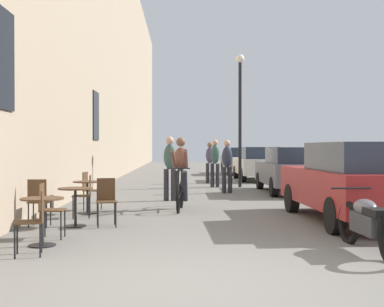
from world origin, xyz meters
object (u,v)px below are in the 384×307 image
object	(u,v)px
pedestrian_furthest	(210,160)
parked_car_fourth	(240,160)
pedestrian_far	(215,160)
cafe_chair_mid_toward_wall	(106,198)
pedestrian_mid	(227,163)
parked_car_nearest	(354,181)
cafe_chair_mid_toward_street	(39,199)
parked_motorcycle	(369,224)
street_lamp	(240,103)
parked_car_second	(291,169)
cafe_chair_near_toward_wall	(34,218)
cafe_table_far	(87,190)
cafe_chair_far_toward_wall	(89,188)
cafe_chair_near_toward_street	(48,206)
cafe_chair_far_toward_street	(85,193)
cyclist_on_bicycle	(180,175)
cafe_table_near	(42,211)
pedestrian_near	(170,164)
parked_car_third	(257,163)
cafe_table_mid	(75,199)

from	to	relation	value
pedestrian_furthest	parked_car_fourth	bearing A→B (deg)	73.32
pedestrian_far	cafe_chair_mid_toward_wall	bearing A→B (deg)	-106.38
pedestrian_mid	parked_car_nearest	world-z (taller)	pedestrian_mid
cafe_chair_mid_toward_street	parked_motorcycle	bearing A→B (deg)	-24.08
pedestrian_far	street_lamp	xyz separation A→B (m)	(0.92, -0.03, 2.11)
pedestrian_mid	parked_car_second	bearing A→B (deg)	0.05
cafe_chair_near_toward_wall	parked_motorcycle	bearing A→B (deg)	0.95
cafe_table_far	pedestrian_furthest	distance (m)	9.88
cafe_chair_far_toward_wall	parked_car_second	size ratio (longest dim) A/B	0.21
cafe_chair_near_toward_street	pedestrian_far	size ratio (longest dim) A/B	0.51
cafe_chair_far_toward_street	parked_motorcycle	size ratio (longest dim) A/B	0.41
parked_car_fourth	cafe_chair_near_toward_street	bearing A→B (deg)	-105.73
cafe_chair_far_toward_street	cyclist_on_bicycle	bearing A→B (deg)	33.86
cyclist_on_bicycle	cafe_table_near	bearing A→B (deg)	-115.45
street_lamp	cyclist_on_bicycle	bearing A→B (deg)	-108.40
cafe_chair_mid_toward_wall	cafe_chair_far_toward_street	xyz separation A→B (m)	(-0.60, 1.10, 0.00)
cafe_chair_mid_toward_wall	pedestrian_near	world-z (taller)	pedestrian_near
pedestrian_mid	cafe_table_near	bearing A→B (deg)	-112.65
cafe_chair_mid_toward_street	parked_motorcycle	xyz separation A→B (m)	(5.25, -2.34, -0.11)
cafe_chair_near_toward_wall	parked_car_third	world-z (taller)	parked_car_third
cafe_chair_mid_toward_street	cafe_chair_far_toward_wall	world-z (taller)	same
cafe_table_near	parked_car_nearest	world-z (taller)	parked_car_nearest
cafe_chair_near_toward_wall	parked_car_nearest	distance (m)	6.13
cafe_chair_far_toward_street	street_lamp	xyz separation A→B (m)	(4.20, 7.96, 2.59)
cafe_table_far	cafe_chair_mid_toward_street	bearing A→B (deg)	-105.94
cafe_chair_near_toward_wall	cafe_table_mid	xyz separation A→B (m)	(0.04, 2.50, 0.00)
pedestrian_furthest	cafe_table_mid	bearing A→B (deg)	-105.86
cafe_table_mid	cafe_chair_near_toward_wall	bearing A→B (deg)	-90.92
cafe_chair_mid_toward_wall	pedestrian_furthest	xyz separation A→B (m)	(2.60, 11.07, 0.43)
pedestrian_mid	parked_car_fourth	xyz separation A→B (m)	(1.80, 11.38, -0.21)
street_lamp	parked_car_nearest	bearing A→B (deg)	-82.19
cafe_chair_mid_toward_wall	pedestrian_mid	size ratio (longest dim) A/B	0.52
cafe_chair_near_toward_street	cafe_chair_mid_toward_street	xyz separation A→B (m)	(-0.47, 1.13, 0.00)
cafe_chair_mid_toward_street	cafe_chair_mid_toward_wall	world-z (taller)	same
cafe_chair_near_toward_wall	street_lamp	xyz separation A→B (m)	(4.20, 11.63, 2.59)
parked_car_nearest	parked_car_third	size ratio (longest dim) A/B	1.07
cafe_chair_near_toward_wall	parked_car_fourth	distance (m)	21.27
cyclist_on_bicycle	pedestrian_far	xyz separation A→B (m)	(1.28, 6.66, 0.18)
cafe_table_far	pedestrian_near	bearing A→B (deg)	56.07
cafe_chair_near_toward_wall	cafe_chair_far_toward_street	bearing A→B (deg)	89.96
cafe_chair_near_toward_wall	cafe_chair_mid_toward_wall	xyz separation A→B (m)	(0.60, 2.57, 0.00)
cafe_table_mid	parked_car_third	distance (m)	13.95
cyclist_on_bicycle	pedestrian_furthest	world-z (taller)	cyclist_on_bicycle
cyclist_on_bicycle	street_lamp	distance (m)	7.35
pedestrian_mid	pedestrian_far	world-z (taller)	pedestrian_far
cafe_table_near	cafe_chair_mid_toward_wall	xyz separation A→B (m)	(0.68, 1.91, -0.00)
cafe_chair_near_toward_wall	cafe_chair_mid_toward_street	bearing A→B (deg)	104.33
parked_car_third	pedestrian_near	bearing A→B (deg)	-113.90
cafe_chair_mid_toward_street	cafe_table_far	size ratio (longest dim) A/B	1.24
cafe_chair_near_toward_street	pedestrian_near	size ratio (longest dim) A/B	0.50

